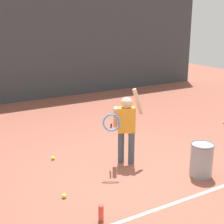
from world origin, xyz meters
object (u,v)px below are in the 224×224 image
object	(u,v)px
water_bottle	(101,213)
tennis_ball_4	(224,122)
tennis_ball_0	(53,158)
tennis_ball_1	(121,108)
ball_hopper	(201,160)
tennis_player	(126,124)
tennis_ball_2	(64,196)

from	to	relation	value
water_bottle	tennis_ball_4	bearing A→B (deg)	24.06
water_bottle	tennis_ball_0	world-z (taller)	water_bottle
tennis_ball_0	tennis_ball_1	xyz separation A→B (m)	(2.88, 2.31, 0.00)
tennis_ball_1	tennis_ball_4	size ratio (longest dim) A/B	1.00
ball_hopper	water_bottle	xyz separation A→B (m)	(-2.00, -0.28, -0.18)
tennis_ball_0	tennis_ball_4	size ratio (longest dim) A/B	1.00
tennis_ball_0	tennis_ball_1	size ratio (longest dim) A/B	1.00
tennis_ball_1	tennis_player	bearing A→B (deg)	-120.34
ball_hopper	tennis_ball_0	bearing A→B (deg)	136.09
water_bottle	tennis_ball_1	size ratio (longest dim) A/B	3.33
tennis_ball_0	tennis_ball_4	world-z (taller)	same
tennis_player	water_bottle	world-z (taller)	tennis_player
tennis_ball_4	tennis_ball_0	bearing A→B (deg)	178.81
tennis_player	tennis_ball_1	xyz separation A→B (m)	(1.80, 3.08, -0.69)
tennis_player	tennis_ball_2	size ratio (longest dim) A/B	20.46
ball_hopper	tennis_ball_0	distance (m)	2.62
ball_hopper	tennis_ball_4	bearing A→B (deg)	34.81
water_bottle	tennis_ball_4	world-z (taller)	water_bottle
tennis_player	water_bottle	xyz separation A→B (m)	(-1.20, -1.31, -0.62)
tennis_ball_2	tennis_ball_4	world-z (taller)	same
tennis_player	water_bottle	size ratio (longest dim) A/B	6.14
tennis_ball_0	ball_hopper	bearing A→B (deg)	-43.91
tennis_ball_2	tennis_ball_4	bearing A→B (deg)	14.92
tennis_ball_1	water_bottle	bearing A→B (deg)	-124.32
tennis_ball_0	tennis_player	bearing A→B (deg)	-35.76
tennis_ball_1	tennis_ball_2	bearing A→B (deg)	-131.32
tennis_ball_1	tennis_ball_2	distance (m)	4.85
ball_hopper	water_bottle	bearing A→B (deg)	-172.07
tennis_ball_0	tennis_ball_4	distance (m)	4.35
tennis_ball_2	ball_hopper	bearing A→B (deg)	-12.08
water_bottle	tennis_ball_0	size ratio (longest dim) A/B	3.33
ball_hopper	tennis_player	bearing A→B (deg)	127.84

